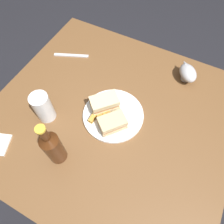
# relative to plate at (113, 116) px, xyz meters

# --- Properties ---
(ground_plane) EXTENTS (6.00, 6.00, 0.00)m
(ground_plane) POSITION_rel_plate_xyz_m (-0.01, 0.00, -0.77)
(ground_plane) COLOR black
(dining_table) EXTENTS (1.03, 0.97, 0.77)m
(dining_table) POSITION_rel_plate_xyz_m (-0.01, 0.00, -0.39)
(dining_table) COLOR brown
(dining_table) RESTS_ON ground
(plate) EXTENTS (0.26, 0.26, 0.01)m
(plate) POSITION_rel_plate_xyz_m (0.00, 0.00, 0.00)
(plate) COLOR white
(plate) RESTS_ON dining_table
(sandwich_half_left) EXTENTS (0.13, 0.13, 0.06)m
(sandwich_half_left) POSITION_rel_plate_xyz_m (-0.05, 0.02, 0.04)
(sandwich_half_left) COLOR beige
(sandwich_half_left) RESTS_ON plate
(sandwich_half_right) EXTENTS (0.12, 0.13, 0.05)m
(sandwich_half_right) POSITION_rel_plate_xyz_m (0.02, -0.05, 0.03)
(sandwich_half_right) COLOR #CCB284
(sandwich_half_right) RESTS_ON plate
(potato_wedge_front) EXTENTS (0.05, 0.03, 0.01)m
(potato_wedge_front) POSITION_rel_plate_xyz_m (-0.03, -0.02, 0.01)
(potato_wedge_front) COLOR #AD702D
(potato_wedge_front) RESTS_ON plate
(potato_wedge_middle) EXTENTS (0.05, 0.02, 0.02)m
(potato_wedge_middle) POSITION_rel_plate_xyz_m (-0.01, -0.03, 0.01)
(potato_wedge_middle) COLOR gold
(potato_wedge_middle) RESTS_ON plate
(potato_wedge_back) EXTENTS (0.02, 0.05, 0.02)m
(potato_wedge_back) POSITION_rel_plate_xyz_m (-0.07, -0.06, 0.02)
(potato_wedge_back) COLOR gold
(potato_wedge_back) RESTS_ON plate
(potato_wedge_left_edge) EXTENTS (0.05, 0.04, 0.02)m
(potato_wedge_left_edge) POSITION_rel_plate_xyz_m (-0.03, -0.00, 0.02)
(potato_wedge_left_edge) COLOR #AD702D
(potato_wedge_left_edge) RESTS_ON plate
(potato_wedge_right_edge) EXTENTS (0.05, 0.05, 0.02)m
(potato_wedge_right_edge) POSITION_rel_plate_xyz_m (-0.04, -0.04, 0.02)
(potato_wedge_right_edge) COLOR #B77F33
(potato_wedge_right_edge) RESTS_ON plate
(potato_wedge_stray) EXTENTS (0.05, 0.05, 0.02)m
(potato_wedge_stray) POSITION_rel_plate_xyz_m (-0.03, -0.02, 0.02)
(potato_wedge_stray) COLOR gold
(potato_wedge_stray) RESTS_ON plate
(pint_glass) EXTENTS (0.07, 0.07, 0.14)m
(pint_glass) POSITION_rel_plate_xyz_m (-0.25, -0.13, 0.05)
(pint_glass) COLOR white
(pint_glass) RESTS_ON dining_table
(gravy_boat) EXTENTS (0.12, 0.13, 0.07)m
(gravy_boat) POSITION_rel_plate_xyz_m (0.22, 0.35, 0.04)
(gravy_boat) COLOR #B7B7BC
(gravy_boat) RESTS_ON dining_table
(cider_bottle) EXTENTS (0.07, 0.07, 0.25)m
(cider_bottle) POSITION_rel_plate_xyz_m (-0.11, -0.25, 0.09)
(cider_bottle) COLOR #47230F
(cider_bottle) RESTS_ON dining_table
(fork) EXTENTS (0.17, 0.09, 0.01)m
(fork) POSITION_rel_plate_xyz_m (-0.36, 0.22, -0.00)
(fork) COLOR silver
(fork) RESTS_ON dining_table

